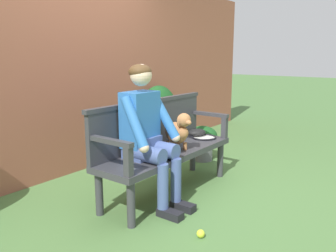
% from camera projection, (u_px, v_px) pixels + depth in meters
% --- Properties ---
extents(ground_plane, '(40.00, 40.00, 0.00)m').
position_uv_depth(ground_plane, '(168.00, 193.00, 3.62)').
color(ground_plane, '#4C753D').
extents(brick_garden_fence, '(8.00, 0.30, 2.45)m').
position_uv_depth(brick_garden_fence, '(73.00, 70.00, 4.22)').
color(brick_garden_fence, '#9E5642').
rests_on(brick_garden_fence, ground).
extents(hedge_bush_mid_left, '(0.77, 0.50, 0.97)m').
position_uv_depth(hedge_bush_mid_left, '(158.00, 118.00, 5.15)').
color(hedge_bush_mid_left, '#194C1E').
rests_on(hedge_bush_mid_left, ground).
extents(garden_bench, '(1.69, 0.50, 0.46)m').
position_uv_depth(garden_bench, '(168.00, 156.00, 3.54)').
color(garden_bench, '#38383D').
rests_on(garden_bench, ground).
extents(bench_backrest, '(1.73, 0.06, 0.50)m').
position_uv_depth(bench_backrest, '(151.00, 123.00, 3.60)').
color(bench_backrest, '#38383D').
rests_on(bench_backrest, garden_bench).
extents(bench_armrest_left_end, '(0.06, 0.50, 0.28)m').
position_uv_depth(bench_armrest_left_end, '(117.00, 150.00, 2.80)').
color(bench_armrest_left_end, '#38383D').
rests_on(bench_armrest_left_end, garden_bench).
extents(bench_armrest_right_end, '(0.06, 0.50, 0.28)m').
position_uv_depth(bench_armrest_right_end, '(215.00, 120.00, 4.06)').
color(bench_armrest_right_end, '#38383D').
rests_on(bench_armrest_right_end, garden_bench).
extents(person_seated, '(0.56, 0.65, 1.33)m').
position_uv_depth(person_seated, '(147.00, 130.00, 3.19)').
color(person_seated, black).
rests_on(person_seated, ground).
extents(dog_on_bench, '(0.26, 0.39, 0.39)m').
position_uv_depth(dog_on_bench, '(178.00, 131.00, 3.50)').
color(dog_on_bench, '#AD7042').
rests_on(dog_on_bench, garden_bench).
extents(tennis_racket, '(0.38, 0.58, 0.03)m').
position_uv_depth(tennis_racket, '(202.00, 137.00, 4.04)').
color(tennis_racket, black).
rests_on(tennis_racket, garden_bench).
extents(baseball_glove, '(0.27, 0.25, 0.09)m').
position_uv_depth(baseball_glove, '(197.00, 133.00, 4.11)').
color(baseball_glove, black).
rests_on(baseball_glove, garden_bench).
extents(tennis_ball, '(0.07, 0.07, 0.07)m').
position_uv_depth(tennis_ball, '(201.00, 234.00, 2.73)').
color(tennis_ball, '#CCDB33').
rests_on(tennis_ball, ground).
extents(potted_plant, '(0.40, 0.40, 0.47)m').
position_uv_depth(potted_plant, '(202.00, 141.00, 4.69)').
color(potted_plant, slate).
rests_on(potted_plant, ground).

